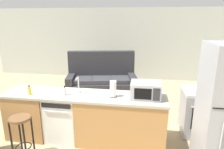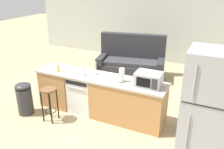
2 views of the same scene
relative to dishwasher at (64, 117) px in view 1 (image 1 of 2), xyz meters
The scene contains 13 objects.
ground_plane 0.49m from the dishwasher, ahead, with size 24.00×24.00×0.00m, color tan.
wall_back 4.33m from the dishwasher, 82.54° to the left, with size 10.00×0.06×2.60m.
kitchen_counter 0.49m from the dishwasher, ahead, with size 2.94×0.66×0.90m.
dishwasher is the anchor object (origin of this frame).
stove_range 2.66m from the dishwasher, 11.91° to the left, with size 0.76×0.68×0.90m.
microwave 1.61m from the dishwasher, ahead, with size 0.50×0.37×0.28m.
sink_faucet 0.68m from the dishwasher, 10.60° to the left, with size 0.07×0.18×0.30m.
paper_towel_roll 1.12m from the dishwasher, ahead, with size 0.14×0.14×0.28m.
soap_bottle 0.57m from the dishwasher, 44.24° to the right, with size 0.06×0.06×0.18m.
dish_soap_bottle 0.79m from the dishwasher, 164.27° to the right, with size 0.06×0.06×0.18m.
kettle 2.86m from the dishwasher, ahead, with size 0.21×0.17×0.19m.
bar_stool 0.81m from the dishwasher, 120.87° to the right, with size 0.32×0.32×0.74m.
couch 2.44m from the dishwasher, 84.87° to the left, with size 2.14×1.28×1.27m.
Camera 1 is at (1.17, -3.21, 2.19)m, focal length 32.00 mm.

